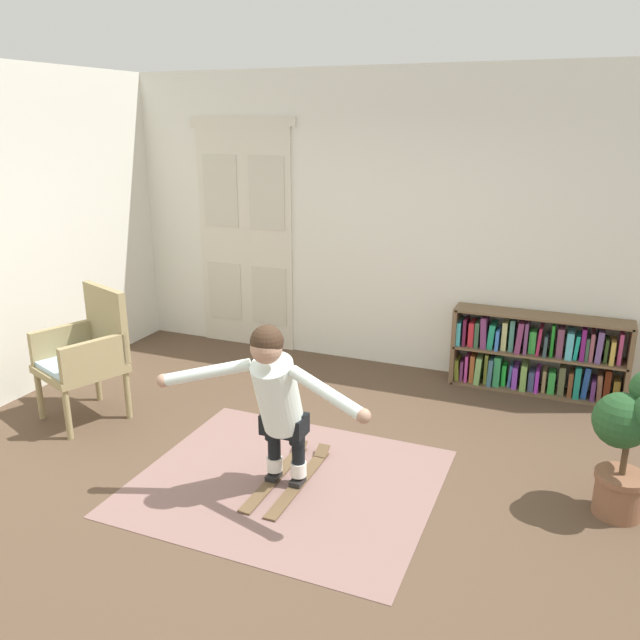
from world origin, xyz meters
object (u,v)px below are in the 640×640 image
skis_pair (289,477)px  person_skier (276,394)px  potted_plant (629,432)px  bookshelf (535,356)px  wicker_chair (87,351)px

skis_pair → person_skier: (0.00, -0.17, 0.70)m
skis_pair → potted_plant: bearing=12.2°
bookshelf → person_skier: person_skier is taller
potted_plant → skis_pair: 2.24m
bookshelf → potted_plant: 1.96m
bookshelf → person_skier: size_ratio=1.07×
skis_pair → person_skier: person_skier is taller
bookshelf → skis_pair: bearing=-122.3°
potted_plant → bookshelf: bearing=110.6°
skis_pair → person_skier: 0.72m
person_skier → bookshelf: bearing=59.5°
wicker_chair → person_skier: size_ratio=0.76×
wicker_chair → skis_pair: bearing=-8.6°
skis_pair → person_skier: size_ratio=0.65×
bookshelf → wicker_chair: 3.95m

